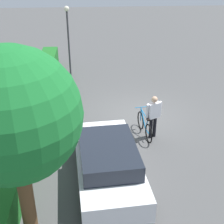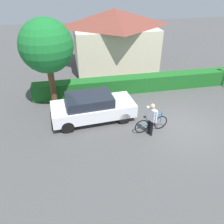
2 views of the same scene
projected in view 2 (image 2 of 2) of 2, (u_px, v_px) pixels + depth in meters
name	position (u px, v px, depth m)	size (l,w,h in m)	color
ground_plane	(182.00, 127.00, 11.49)	(60.00, 60.00, 0.00)	#484848
hedge_row	(152.00, 82.00, 14.97)	(15.42, 0.90, 1.01)	#1B6121
house_distant	(114.00, 39.00, 17.75)	(6.50, 5.02, 4.51)	beige
parked_car_near	(92.00, 107.00, 11.69)	(4.41, 2.15, 1.45)	silver
bicycle	(151.00, 124.00, 11.02)	(1.76, 0.50, 0.98)	black
person_rider	(151.00, 117.00, 10.43)	(0.39, 0.63, 1.71)	black
tree_kerbside	(46.00, 46.00, 11.58)	(2.82, 2.82, 4.92)	brown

